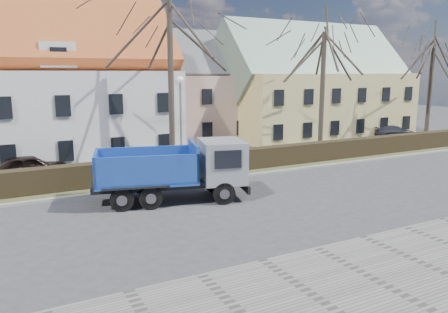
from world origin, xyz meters
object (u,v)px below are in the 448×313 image
cart_frame (137,187)px  dump_truck (167,171)px  parked_car_a (30,167)px  streetlight (181,125)px  parked_car_b (394,132)px

cart_frame → dump_truck: bearing=-65.2°
dump_truck → parked_car_a: bearing=139.9°
cart_frame → streetlight: bearing=39.8°
parked_car_a → parked_car_b: size_ratio=1.04×
streetlight → parked_car_a: streetlight is taller
streetlight → cart_frame: size_ratio=8.55×
dump_truck → cart_frame: 2.44m
dump_truck → streetlight: size_ratio=1.25×
streetlight → cart_frame: (-3.71, -3.09, -2.66)m
streetlight → dump_truck: bearing=-119.1°
dump_truck → cart_frame: size_ratio=10.65×
dump_truck → parked_car_b: 27.79m
cart_frame → parked_car_a: (-4.63, 5.82, 0.41)m
streetlight → parked_car_a: size_ratio=1.40×
dump_truck → parked_car_a: (-5.53, 7.77, -0.76)m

